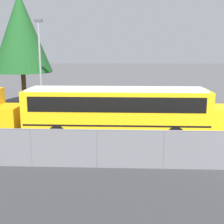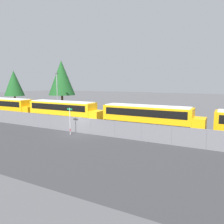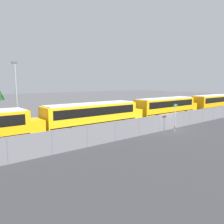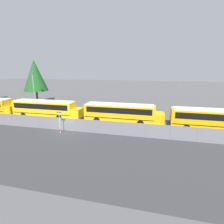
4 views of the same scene
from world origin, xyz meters
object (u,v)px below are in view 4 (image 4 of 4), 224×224
object	(u,v)px
school_bus_1	(46,108)
tree_1	(35,75)
school_bus_2	(121,112)
street_sign	(60,122)
school_bus_3	(215,118)
light_pole	(34,89)

from	to	relation	value
school_bus_1	tree_1	distance (m)	15.11
school_bus_2	street_sign	bearing A→B (deg)	-137.90
school_bus_3	light_pole	distance (m)	33.72
street_sign	tree_1	world-z (taller)	tree_1
light_pole	school_bus_1	bearing A→B (deg)	-42.31
school_bus_2	street_sign	xyz separation A→B (m)	(-7.12, -6.43, -0.23)
school_bus_1	school_bus_3	bearing A→B (deg)	-0.92
street_sign	tree_1	distance (m)	23.64
school_bus_3	light_pole	size ratio (longest dim) A/B	1.64
school_bus_2	light_pole	bearing A→B (deg)	164.02
school_bus_1	school_bus_2	distance (m)	13.35
light_pole	tree_1	xyz separation A→B (m)	(-3.00, 4.81, 2.63)
school_bus_1	tree_1	bearing A→B (deg)	131.52
school_bus_1	street_sign	xyz separation A→B (m)	(6.22, -6.23, -0.23)
school_bus_3	street_sign	xyz separation A→B (m)	(-20.36, -5.80, -0.23)
school_bus_1	street_sign	world-z (taller)	school_bus_1
street_sign	light_pole	xyz separation A→B (m)	(-12.68, 12.10, 2.55)
light_pole	tree_1	bearing A→B (deg)	121.99
school_bus_3	street_sign	bearing A→B (deg)	-164.10
school_bus_1	light_pole	bearing A→B (deg)	137.69
light_pole	school_bus_2	bearing A→B (deg)	-15.98
tree_1	light_pole	bearing A→B (deg)	-58.01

